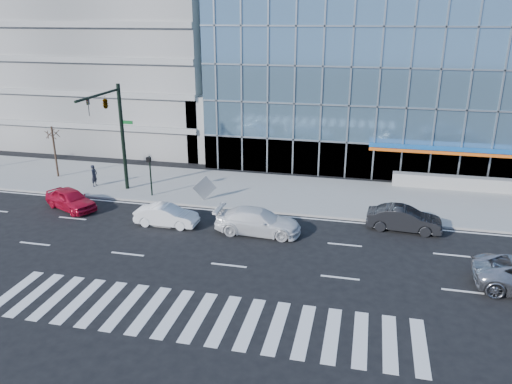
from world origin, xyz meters
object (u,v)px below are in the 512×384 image
Objects in this scene: white_sedan at (167,215)px; tilted_panel at (205,188)px; pedestrian at (94,176)px; red_sedan at (71,199)px; dark_sedan at (404,219)px; traffic_signal at (111,115)px; ped_signal_post at (150,170)px; white_suv at (258,221)px; street_tree_near at (52,133)px.

tilted_panel reaches higher than white_sedan.
pedestrian is 9.41m from tilted_panel.
dark_sedan is at bearing -60.64° from red_sedan.
tilted_panel is at bearing -12.51° from white_sedan.
traffic_signal reaches higher than ped_signal_post.
white_suv is at bearing -78.24° from tilted_panel.
white_sedan is at bearing 104.38° from dark_sedan.
tilted_panel reaches higher than white_suv.
ped_signal_post reaches higher than pedestrian.
ped_signal_post is 18.12m from dark_sedan.
white_sedan is 0.95× the size of red_sedan.
ped_signal_post reaches higher than dark_sedan.
traffic_signal is 6.15× the size of tilted_panel.
white_suv is 6.00m from white_sedan.
red_sedan is at bearing 86.42° from white_suv.
pedestrian is (-2.72, 1.39, -5.16)m from traffic_signal.
pedestrian is at bearing 168.95° from ped_signal_post.
white_suv is at bearing -107.66° from pedestrian.
red_sedan is at bearing 98.17° from dark_sedan.
street_tree_near is 0.92× the size of dark_sedan.
street_tree_near is at bearing 164.94° from ped_signal_post.
white_suv is 6.69m from tilted_panel.
street_tree_near reaches higher than ped_signal_post.
ped_signal_post reaches higher than tilted_panel.
tilted_panel is (13.64, -2.50, -2.72)m from street_tree_near.
ped_signal_post is 0.66× the size of dark_sedan.
tilted_panel is at bearing -42.46° from red_sedan.
dark_sedan is 3.52× the size of tilted_panel.
white_suv is (18.60, -6.98, -3.00)m from street_tree_near.
street_tree_near is 5.33m from pedestrian.
pedestrian is 1.31× the size of tilted_panel.
traffic_signal reaches higher than red_sedan.
red_sedan is 4.52m from pedestrian.
ped_signal_post is 1.76× the size of pedestrian.
dark_sedan is 13.97m from tilted_panel.
white_sedan is at bearing -138.83° from tilted_panel.
street_tree_near reaches higher than white_suv.
street_tree_near is 8.37m from red_sedan.
ped_signal_post is 0.70× the size of red_sedan.
dark_sedan is (8.86, 2.48, -0.02)m from white_suv.
street_tree_near reaches higher than dark_sedan.
white_sedan is 10.03m from pedestrian.
dark_sedan is 22.52m from red_sedan.
traffic_signal reaches higher than pedestrian.
tilted_panel reaches higher than dark_sedan.
traffic_signal is 1.86× the size of red_sedan.
white_sedan is 0.89× the size of dark_sedan.
traffic_signal is 8.89m from white_sedan.
street_tree_near reaches higher than red_sedan.
dark_sedan is at bearing -94.14° from pedestrian.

